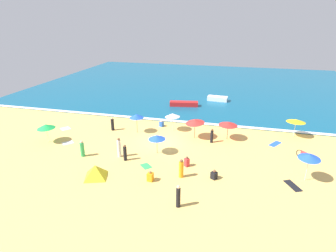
% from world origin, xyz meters
% --- Properties ---
extents(ground_plane, '(60.00, 60.00, 0.00)m').
position_xyz_m(ground_plane, '(0.00, 0.00, 0.00)').
color(ground_plane, '#EDBC60').
extents(ocean_water, '(60.00, 44.00, 0.10)m').
position_xyz_m(ocean_water, '(0.00, 28.00, 0.05)').
color(ocean_water, '#0F567A').
rests_on(ocean_water, ground_plane).
extents(wave_breaker_foam, '(57.00, 0.70, 0.01)m').
position_xyz_m(wave_breaker_foam, '(0.00, 6.30, 0.10)').
color(wave_breaker_foam, white).
rests_on(wave_breaker_foam, ocean_water).
extents(beach_umbrella_0, '(2.23, 2.22, 1.90)m').
position_xyz_m(beach_umbrella_0, '(0.25, -2.52, 1.67)').
color(beach_umbrella_0, '#4C3823').
rests_on(beach_umbrella_0, ground_plane).
extents(beach_umbrella_1, '(1.84, 1.86, 2.37)m').
position_xyz_m(beach_umbrella_1, '(13.16, -4.22, 2.15)').
color(beach_umbrella_1, silver).
rests_on(beach_umbrella_1, ground_plane).
extents(beach_umbrella_2, '(2.51, 2.52, 2.08)m').
position_xyz_m(beach_umbrella_2, '(13.69, 4.92, 1.88)').
color(beach_umbrella_2, silver).
rests_on(beach_umbrella_2, ground_plane).
extents(beach_umbrella_3, '(2.51, 2.50, 2.03)m').
position_xyz_m(beach_umbrella_3, '(-11.59, -2.91, 1.77)').
color(beach_umbrella_3, silver).
rests_on(beach_umbrella_3, ground_plane).
extents(beach_umbrella_4, '(2.45, 2.45, 2.12)m').
position_xyz_m(beach_umbrella_4, '(0.35, 3.44, 1.86)').
color(beach_umbrella_4, silver).
rests_on(beach_umbrella_4, ground_plane).
extents(beach_umbrella_5, '(1.96, 1.96, 2.19)m').
position_xyz_m(beach_umbrella_5, '(-3.40, 1.86, 1.98)').
color(beach_umbrella_5, '#4C3823').
rests_on(beach_umbrella_5, ground_plane).
extents(beach_umbrella_6, '(2.86, 2.85, 2.25)m').
position_xyz_m(beach_umbrella_6, '(3.18, 1.90, 1.94)').
color(beach_umbrella_6, '#4C3823').
rests_on(beach_umbrella_6, ground_plane).
extents(beach_umbrella_7, '(2.79, 2.79, 2.02)m').
position_xyz_m(beach_umbrella_7, '(6.64, 2.47, 1.80)').
color(beach_umbrella_7, '#4C3823').
rests_on(beach_umbrella_7, ground_plane).
extents(beach_tent, '(2.35, 2.34, 1.10)m').
position_xyz_m(beach_tent, '(-3.41, -7.93, 0.55)').
color(beach_tent, yellow).
rests_on(beach_tent, ground_plane).
extents(parked_bicycle, '(1.23, 1.42, 0.76)m').
position_xyz_m(parked_bicycle, '(13.81, -0.37, 0.38)').
color(parked_bicycle, black).
rests_on(parked_bicycle, ground_plane).
extents(beachgoer_0, '(0.52, 0.52, 1.62)m').
position_xyz_m(beachgoer_0, '(3.37, -6.17, 0.75)').
color(beachgoer_0, orange).
rests_on(beachgoer_0, ground_plane).
extents(beachgoer_1, '(0.51, 0.51, 1.57)m').
position_xyz_m(beachgoer_1, '(-6.39, 1.79, 0.73)').
color(beachgoer_1, black).
rests_on(beachgoer_1, ground_plane).
extents(beachgoer_2, '(0.51, 0.51, 0.96)m').
position_xyz_m(beachgoer_2, '(3.50, -4.30, 0.42)').
color(beachgoer_2, red).
rests_on(beachgoer_2, ground_plane).
extents(beachgoer_3, '(0.42, 0.42, 1.57)m').
position_xyz_m(beachgoer_3, '(-2.18, -4.64, 0.75)').
color(beachgoer_3, black).
rests_on(beachgoer_3, ground_plane).
extents(beachgoer_4, '(0.41, 0.41, 1.71)m').
position_xyz_m(beachgoer_4, '(3.95, -9.98, 0.82)').
color(beachgoer_4, black).
rests_on(beachgoer_4, ground_plane).
extents(beachgoer_5, '(0.41, 0.41, 1.93)m').
position_xyz_m(beachgoer_5, '(-2.97, -4.11, 0.92)').
color(beachgoer_5, white).
rests_on(beachgoer_5, ground_plane).
extents(beachgoer_6, '(0.41, 0.41, 1.55)m').
position_xyz_m(beachgoer_6, '(5.10, 1.22, 0.74)').
color(beachgoer_6, black).
rests_on(beachgoer_6, ground_plane).
extents(beachgoer_7, '(0.53, 0.53, 1.60)m').
position_xyz_m(beachgoer_7, '(-6.38, -4.87, 0.74)').
color(beachgoer_7, green).
rests_on(beachgoer_7, ground_plane).
extents(beachgoer_8, '(0.50, 0.50, 0.89)m').
position_xyz_m(beachgoer_8, '(1.09, -7.34, 0.37)').
color(beachgoer_8, orange).
rests_on(beachgoer_8, ground_plane).
extents(beachgoer_9, '(0.60, 0.60, 0.83)m').
position_xyz_m(beachgoer_9, '(6.01, -5.77, 0.35)').
color(beachgoer_9, black).
rests_on(beachgoer_9, ground_plane).
extents(beachgoer_10, '(0.57, 0.57, 0.80)m').
position_xyz_m(beachgoer_10, '(-1.21, 4.33, 0.33)').
color(beachgoer_10, blue).
rests_on(beachgoer_10, ground_plane).
extents(beach_towel_0, '(1.39, 1.39, 0.01)m').
position_xyz_m(beach_towel_0, '(-12.05, 0.84, 0.01)').
color(beach_towel_0, white).
rests_on(beach_towel_0, ground_plane).
extents(beach_towel_1, '(1.29, 1.28, 0.01)m').
position_xyz_m(beach_towel_1, '(0.02, -5.21, 0.01)').
color(beach_towel_1, green).
rests_on(beach_towel_1, ground_plane).
extents(beach_towel_2, '(1.31, 1.33, 0.01)m').
position_xyz_m(beach_towel_2, '(-9.48, -2.61, 0.01)').
color(beach_towel_2, white).
rests_on(beach_towel_2, ground_plane).
extents(beach_towel_3, '(1.47, 1.74, 0.01)m').
position_xyz_m(beach_towel_3, '(11.56, 2.45, 0.01)').
color(beach_towel_3, blue).
rests_on(beach_towel_3, ground_plane).
extents(beach_towel_4, '(1.33, 1.77, 0.01)m').
position_xyz_m(beach_towel_4, '(12.10, -5.29, 0.01)').
color(beach_towel_4, black).
rests_on(beach_towel_4, ground_plane).
extents(small_boat_0, '(3.13, 1.51, 0.69)m').
position_xyz_m(small_boat_0, '(4.42, 16.74, 0.45)').
color(small_boat_0, white).
rests_on(small_boat_0, ocean_water).
extents(small_boat_1, '(4.23, 1.78, 0.66)m').
position_xyz_m(small_boat_1, '(-0.14, 12.78, 0.43)').
color(small_boat_1, red).
rests_on(small_boat_1, ocean_water).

